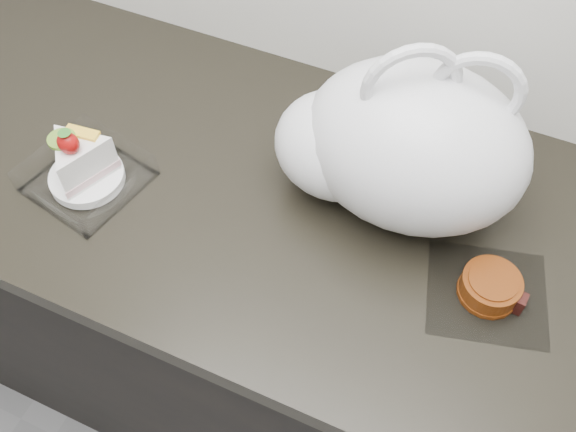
{
  "coord_description": "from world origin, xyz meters",
  "views": [
    {
      "loc": [
        0.23,
        1.1,
        1.73
      ],
      "look_at": [
        -0.0,
        1.63,
        0.94
      ],
      "focal_mm": 40.0,
      "sensor_mm": 36.0,
      "label": 1
    }
  ],
  "objects": [
    {
      "name": "counter",
      "position": [
        0.0,
        1.69,
        0.45
      ],
      "size": [
        2.04,
        0.64,
        0.9
      ],
      "color": "black",
      "rests_on": "ground"
    },
    {
      "name": "cake_tray",
      "position": [
        -0.35,
        1.58,
        0.94
      ],
      "size": [
        0.2,
        0.2,
        0.13
      ],
      "rotation": [
        0.0,
        0.0,
        -0.21
      ],
      "color": "white",
      "rests_on": "counter"
    },
    {
      "name": "mooncake_wrap",
      "position": [
        0.31,
        1.64,
        0.92
      ],
      "size": [
        0.21,
        0.2,
        0.04
      ],
      "rotation": [
        0.0,
        0.0,
        0.43
      ],
      "color": "white",
      "rests_on": "counter"
    },
    {
      "name": "plastic_bag",
      "position": [
        0.12,
        1.76,
        1.02
      ],
      "size": [
        0.44,
        0.37,
        0.31
      ],
      "rotation": [
        0.0,
        0.0,
        0.38
      ],
      "color": "white",
      "rests_on": "counter"
    }
  ]
}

